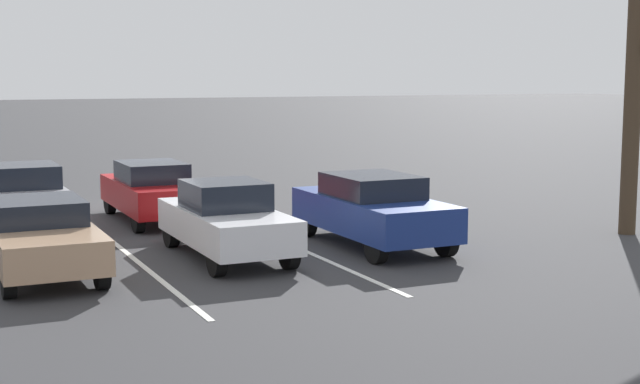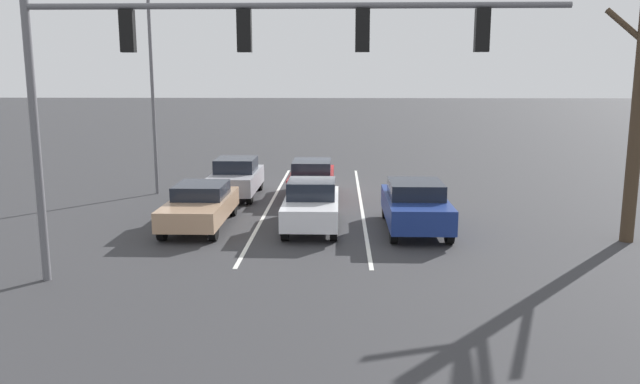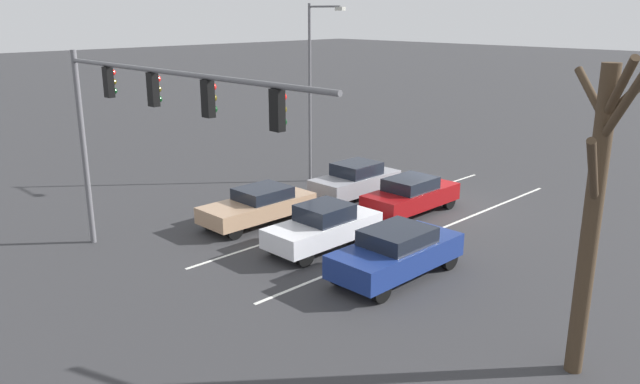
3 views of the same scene
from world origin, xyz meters
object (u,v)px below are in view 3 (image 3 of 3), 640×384
(car_tan_rightlane_front, at_px, (259,205))
(bare_tree_near, at_px, (595,205))
(car_gray_rightlane_second, at_px, (356,180))
(car_maroon_midlane_second, at_px, (411,195))
(car_white_midlane_front, at_px, (324,226))
(street_lamp_right_shoulder, at_px, (313,82))
(car_navy_leftlane_front, at_px, (397,252))
(traffic_signal_gantry, at_px, (143,109))

(car_tan_rightlane_front, bearing_deg, bare_tree_near, 173.39)
(car_gray_rightlane_second, distance_m, car_maroon_midlane_second, 3.16)
(car_white_midlane_front, bearing_deg, car_maroon_midlane_second, -87.53)
(bare_tree_near, bearing_deg, street_lamp_right_shoulder, -24.35)
(car_tan_rightlane_front, bearing_deg, car_navy_leftlane_front, 178.15)
(car_gray_rightlane_second, relative_size, car_maroon_midlane_second, 0.95)
(car_navy_leftlane_front, distance_m, car_maroon_midlane_second, 6.55)
(car_tan_rightlane_front, distance_m, car_navy_leftlane_front, 7.09)
(car_gray_rightlane_second, relative_size, bare_tree_near, 0.58)
(car_white_midlane_front, height_order, bare_tree_near, bare_tree_near)
(car_white_midlane_front, height_order, street_lamp_right_shoulder, street_lamp_right_shoulder)
(car_gray_rightlane_second, relative_size, traffic_signal_gantry, 0.34)
(car_navy_leftlane_front, bearing_deg, car_gray_rightlane_second, -39.30)
(traffic_signal_gantry, bearing_deg, bare_tree_near, -160.75)
(car_navy_leftlane_front, height_order, bare_tree_near, bare_tree_near)
(bare_tree_near, bearing_deg, car_white_midlane_front, -8.57)
(car_gray_rightlane_second, height_order, car_maroon_midlane_second, car_gray_rightlane_second)
(car_gray_rightlane_second, height_order, bare_tree_near, bare_tree_near)
(car_tan_rightlane_front, bearing_deg, car_gray_rightlane_second, -93.44)
(traffic_signal_gantry, height_order, bare_tree_near, bare_tree_near)
(car_gray_rightlane_second, distance_m, street_lamp_right_shoulder, 5.24)
(car_tan_rightlane_front, relative_size, car_maroon_midlane_second, 1.04)
(street_lamp_right_shoulder, xyz_separation_m, bare_tree_near, (-16.35, 7.40, -0.78))
(car_navy_leftlane_front, bearing_deg, traffic_signal_gantry, 45.36)
(car_white_midlane_front, height_order, car_maroon_midlane_second, car_white_midlane_front)
(car_tan_rightlane_front, height_order, car_maroon_midlane_second, car_maroon_midlane_second)
(car_tan_rightlane_front, distance_m, street_lamp_right_shoulder, 7.74)
(car_white_midlane_front, distance_m, traffic_signal_gantry, 7.41)
(car_white_midlane_front, xyz_separation_m, street_lamp_right_shoulder, (6.64, -5.94, 4.08))
(car_navy_leftlane_front, relative_size, bare_tree_near, 0.63)
(car_tan_rightlane_front, xyz_separation_m, car_gray_rightlane_second, (-0.32, -5.31, 0.07))
(car_white_midlane_front, distance_m, car_maroon_midlane_second, 5.33)
(bare_tree_near, bearing_deg, car_gray_rightlane_second, -27.65)
(car_navy_leftlane_front, xyz_separation_m, bare_tree_near, (-6.34, 1.33, 3.26))
(car_maroon_midlane_second, distance_m, street_lamp_right_shoulder, 7.62)
(traffic_signal_gantry, relative_size, bare_tree_near, 1.69)
(car_maroon_midlane_second, height_order, street_lamp_right_shoulder, street_lamp_right_shoulder)
(car_maroon_midlane_second, distance_m, traffic_signal_gantry, 11.89)
(car_tan_rightlane_front, xyz_separation_m, street_lamp_right_shoulder, (2.94, -5.85, 4.14))
(car_white_midlane_front, relative_size, traffic_signal_gantry, 0.35)
(car_maroon_midlane_second, xyz_separation_m, street_lamp_right_shoulder, (6.41, -0.61, 4.08))
(car_tan_rightlane_front, bearing_deg, traffic_signal_gantry, 107.24)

